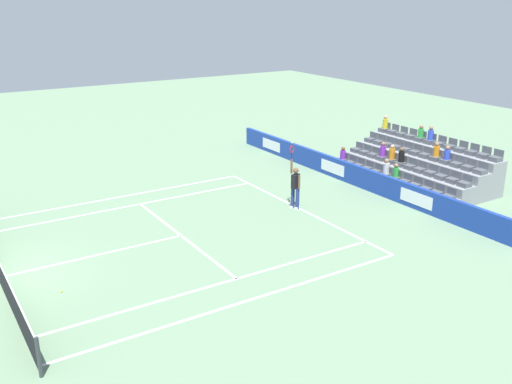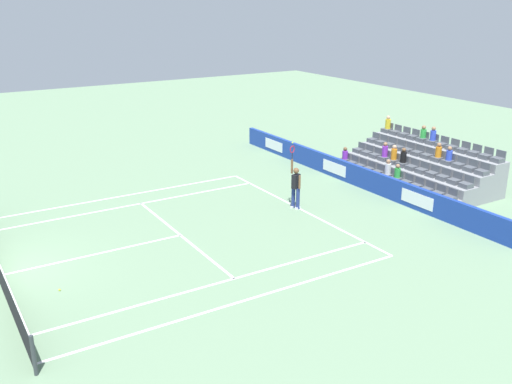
{
  "view_description": "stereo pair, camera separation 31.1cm",
  "coord_description": "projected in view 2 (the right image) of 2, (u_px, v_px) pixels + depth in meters",
  "views": [
    {
      "loc": [
        -18.23,
        1.79,
        8.45
      ],
      "look_at": [
        0.07,
        -9.77,
        1.1
      ],
      "focal_mm": 40.16,
      "sensor_mm": 36.0,
      "label": 1
    },
    {
      "loc": [
        -18.39,
        1.53,
        8.45
      ],
      "look_at": [
        0.07,
        -9.77,
        1.1
      ],
      "focal_mm": 40.16,
      "sensor_mm": 36.0,
      "label": 2
    }
  ],
  "objects": [
    {
      "name": "line_centre_service",
      "position": [
        96.0,
        254.0,
        19.9
      ],
      "size": [
        0.1,
        6.4,
        0.01
      ],
      "primitive_type": "cube",
      "color": "white",
      "rests_on": "ground"
    },
    {
      "name": "line_singles_sideline_right",
      "position": [
        222.0,
        282.0,
        17.94
      ],
      "size": [
        0.1,
        11.89,
        0.01
      ],
      "primitive_type": "cube",
      "color": "white",
      "rests_on": "ground"
    },
    {
      "name": "line_centre_mark",
      "position": [
        298.0,
        209.0,
        24.15
      ],
      "size": [
        0.1,
        0.2,
        0.01
      ],
      "primitive_type": "cube",
      "color": "white",
      "rests_on": "ground"
    },
    {
      "name": "tennis_player",
      "position": [
        296.0,
        186.0,
        23.94
      ],
      "size": [
        0.54,
        0.43,
        2.85
      ],
      "color": "navy",
      "rests_on": "ground"
    },
    {
      "name": "line_doubles_sideline_left",
      "position": [
        121.0,
        196.0,
        25.69
      ],
      "size": [
        0.1,
        11.89,
        0.01
      ],
      "primitive_type": "cube",
      "color": "white",
      "rests_on": "ground"
    },
    {
      "name": "line_doubles_sideline_right",
      "position": [
        244.0,
        301.0,
        16.83
      ],
      "size": [
        0.1,
        11.89,
        0.01
      ],
      "primitive_type": "cube",
      "color": "white",
      "rests_on": "ground"
    },
    {
      "name": "line_singles_sideline_left",
      "position": [
        131.0,
        205.0,
        24.58
      ],
      "size": [
        0.1,
        11.89,
        0.01
      ],
      "primitive_type": "cube",
      "color": "white",
      "rests_on": "ground"
    },
    {
      "name": "stadium_stand",
      "position": [
        420.0,
        168.0,
        27.5
      ],
      "size": [
        7.44,
        3.8,
        2.58
      ],
      "color": "gray",
      "rests_on": "ground"
    },
    {
      "name": "loose_tennis_ball",
      "position": [
        60.0,
        290.0,
        17.4
      ],
      "size": [
        0.07,
        0.07,
        0.07
      ],
      "primitive_type": "sphere",
      "color": "#D1E533",
      "rests_on": "ground"
    },
    {
      "name": "sponsor_barrier",
      "position": [
        374.0,
        182.0,
        26.1
      ],
      "size": [
        21.85,
        0.22,
        0.98
      ],
      "color": "#193899",
      "rests_on": "ground"
    },
    {
      "name": "line_baseline",
      "position": [
        299.0,
        209.0,
        24.2
      ],
      "size": [
        10.97,
        0.1,
        0.01
      ],
      "primitive_type": "cube",
      "color": "white",
      "rests_on": "ground"
    },
    {
      "name": "line_service",
      "position": [
        181.0,
        235.0,
        21.49
      ],
      "size": [
        8.23,
        0.1,
        0.01
      ],
      "primitive_type": "cube",
      "color": "white",
      "rests_on": "ground"
    }
  ]
}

